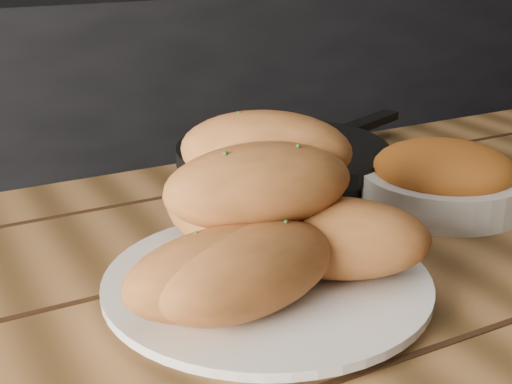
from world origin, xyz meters
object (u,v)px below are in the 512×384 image
(bread_rolls, at_px, (262,222))
(plate, at_px, (267,285))
(skillet, at_px, (284,161))
(bowl, at_px, (443,178))

(bread_rolls, bearing_deg, plate, 32.19)
(plate, bearing_deg, skillet, 56.81)
(plate, height_order, bowl, bowl)
(skillet, relative_size, bowl, 2.06)
(plate, height_order, bread_rolls, bread_rolls)
(bread_rolls, bearing_deg, skillet, 56.05)
(bread_rolls, relative_size, skillet, 0.73)
(plate, xyz_separation_m, bowl, (0.28, 0.09, 0.02))
(skillet, bearing_deg, bread_rolls, -123.95)
(skillet, bearing_deg, bowl, -54.82)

